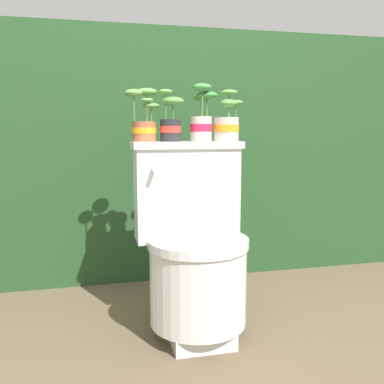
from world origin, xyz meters
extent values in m
plane|color=brown|center=(0.00, 0.00, 0.00)|extent=(12.00, 12.00, 0.00)
cube|color=#234723|center=(0.00, 1.03, 0.71)|extent=(3.10, 0.63, 1.42)
cube|color=silver|center=(0.01, 0.00, 0.03)|extent=(0.25, 0.32, 0.07)
cylinder|color=silver|center=(0.01, 0.00, 0.23)|extent=(0.40, 0.40, 0.33)
cylinder|color=silver|center=(0.01, 0.00, 0.41)|extent=(0.42, 0.42, 0.04)
cube|color=silver|center=(0.01, 0.22, 0.58)|extent=(0.46, 0.17, 0.41)
cube|color=silver|center=(0.01, 0.22, 0.80)|extent=(0.48, 0.19, 0.03)
cylinder|color=silver|center=(-0.15, 0.11, 0.70)|extent=(0.02, 0.05, 0.02)
cylinder|color=#9E5638|center=(-0.17, 0.24, 0.86)|extent=(0.10, 0.10, 0.09)
cylinder|color=orange|center=(-0.17, 0.24, 0.87)|extent=(0.11, 0.11, 0.03)
cylinder|color=#332319|center=(-0.17, 0.24, 0.90)|extent=(0.10, 0.10, 0.01)
cylinder|color=#4C753D|center=(-0.22, 0.23, 0.96)|extent=(0.01, 0.01, 0.11)
ellipsoid|color=#569342|center=(-0.22, 0.23, 1.03)|extent=(0.08, 0.05, 0.03)
cylinder|color=#4C753D|center=(-0.15, 0.26, 0.96)|extent=(0.01, 0.01, 0.12)
ellipsoid|color=#569342|center=(-0.15, 0.26, 1.03)|extent=(0.09, 0.06, 0.03)
cylinder|color=#4C753D|center=(-0.16, 0.23, 0.95)|extent=(0.01, 0.01, 0.09)
ellipsoid|color=#569342|center=(-0.16, 0.23, 1.00)|extent=(0.06, 0.04, 0.02)
cylinder|color=#4C753D|center=(-0.14, 0.25, 0.94)|extent=(0.01, 0.01, 0.06)
ellipsoid|color=#569342|center=(-0.14, 0.25, 0.97)|extent=(0.08, 0.05, 0.02)
cylinder|color=#262628|center=(-0.05, 0.24, 0.87)|extent=(0.09, 0.09, 0.10)
cylinder|color=red|center=(-0.05, 0.24, 0.87)|extent=(0.09, 0.09, 0.03)
cylinder|color=#332319|center=(-0.05, 0.24, 0.91)|extent=(0.08, 0.08, 0.01)
cylinder|color=#4C753D|center=(-0.04, 0.23, 0.95)|extent=(0.01, 0.01, 0.07)
ellipsoid|color=#569342|center=(-0.04, 0.23, 0.99)|extent=(0.10, 0.07, 0.04)
cylinder|color=#4C753D|center=(-0.04, 0.23, 0.95)|extent=(0.01, 0.01, 0.08)
ellipsoid|color=#569342|center=(-0.04, 0.23, 1.00)|extent=(0.07, 0.05, 0.03)
cylinder|color=#4C753D|center=(-0.08, 0.22, 0.97)|extent=(0.01, 0.01, 0.11)
ellipsoid|color=#569342|center=(-0.08, 0.22, 1.03)|extent=(0.06, 0.04, 0.02)
cylinder|color=beige|center=(0.08, 0.23, 0.87)|extent=(0.10, 0.10, 0.11)
cylinder|color=#D1234C|center=(0.08, 0.23, 0.88)|extent=(0.10, 0.10, 0.03)
cylinder|color=#332319|center=(0.08, 0.23, 0.92)|extent=(0.09, 0.09, 0.01)
cylinder|color=#4C753D|center=(0.08, 0.21, 0.99)|extent=(0.01, 0.01, 0.12)
ellipsoid|color=#387F38|center=(0.08, 0.21, 1.05)|extent=(0.09, 0.06, 0.03)
cylinder|color=#4C753D|center=(0.11, 0.24, 0.97)|extent=(0.01, 0.01, 0.08)
ellipsoid|color=#387F38|center=(0.11, 0.24, 1.02)|extent=(0.10, 0.07, 0.03)
cylinder|color=#4C753D|center=(0.09, 0.27, 0.97)|extent=(0.01, 0.01, 0.08)
ellipsoid|color=#387F38|center=(0.09, 0.27, 1.01)|extent=(0.08, 0.05, 0.03)
cylinder|color=beige|center=(0.20, 0.21, 0.87)|extent=(0.11, 0.11, 0.11)
cylinder|color=orange|center=(0.20, 0.21, 0.88)|extent=(0.11, 0.11, 0.03)
cylinder|color=#332319|center=(0.20, 0.21, 0.92)|extent=(0.10, 0.10, 0.01)
cylinder|color=#4C753D|center=(0.21, 0.20, 0.98)|extent=(0.01, 0.01, 0.10)
ellipsoid|color=#569342|center=(0.21, 0.20, 1.03)|extent=(0.08, 0.05, 0.02)
cylinder|color=#4C753D|center=(0.24, 0.21, 0.95)|extent=(0.01, 0.01, 0.06)
ellipsoid|color=#569342|center=(0.24, 0.21, 0.99)|extent=(0.07, 0.05, 0.02)
cylinder|color=#4C753D|center=(0.20, 0.19, 0.95)|extent=(0.01, 0.01, 0.05)
ellipsoid|color=#569342|center=(0.20, 0.19, 0.99)|extent=(0.08, 0.05, 0.03)
camera|label=1|loc=(-0.40, -1.65, 0.87)|focal=40.00mm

